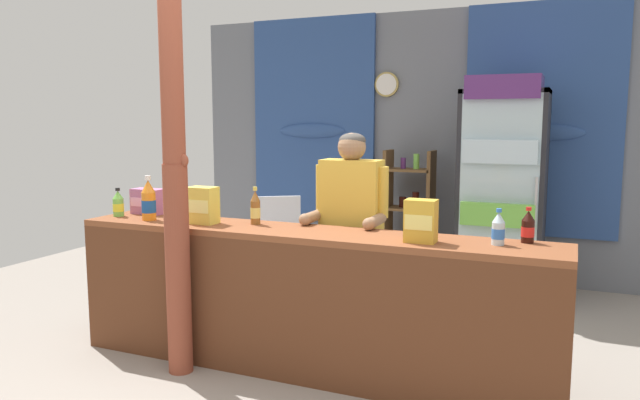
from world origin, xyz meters
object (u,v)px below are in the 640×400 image
Objects in this scene: snack_box_wafer at (148,201)px; soda_bottle_lime_soda at (118,204)px; plastic_lawn_chair at (281,236)px; timber_post at (175,173)px; shopkeeper at (351,216)px; soda_bottle_water at (498,230)px; soda_bottle_orange_soda at (149,201)px; drink_fridge at (502,179)px; snack_box_choco_powder at (421,221)px; stall_counter at (298,290)px; bottle_shelf_rack at (409,213)px; soda_bottle_iced_tea at (255,208)px; snack_box_instant_noodle at (203,205)px; soda_bottle_cola at (528,228)px.

soda_bottle_lime_soda is at bearing -125.11° from snack_box_wafer.
plastic_lawn_chair is at bearing 75.82° from soda_bottle_lime_soda.
timber_post reaches higher than snack_box_wafer.
plastic_lawn_chair is at bearing 133.19° from shopkeeper.
soda_bottle_lime_soda reaches higher than soda_bottle_water.
soda_bottle_orange_soda is (-0.43, 0.27, -0.23)m from timber_post.
drink_fridge is at bearing 42.19° from soda_bottle_lime_soda.
snack_box_choco_powder is at bearing -0.09° from soda_bottle_orange_soda.
stall_counter is at bearing -60.09° from plastic_lawn_chair.
bottle_shelf_rack is at bearing 89.51° from stall_counter.
drink_fridge is at bearing 56.35° from timber_post.
soda_bottle_iced_tea is at bearing 178.23° from soda_bottle_water.
drink_fridge reaches higher than snack_box_choco_powder.
drink_fridge is at bearing 65.40° from shopkeeper.
shopkeeper reaches higher than snack_box_wafer.
snack_box_instant_noodle reaches higher than snack_box_wafer.
snack_box_choco_powder reaches higher than soda_bottle_cola.
stall_counter is at bearing -11.17° from snack_box_wafer.
soda_bottle_orange_soda is (-1.30, -0.49, 0.09)m from shopkeeper.
timber_post reaches higher than plastic_lawn_chair.
bottle_shelf_rack is 0.86× the size of shopkeeper.
soda_bottle_water is (-0.15, -0.13, 0.00)m from soda_bottle_cola.
bottle_shelf_rack reaches higher than soda_bottle_iced_tea.
bottle_shelf_rack is 6.42× the size of soda_bottle_cola.
soda_bottle_water is (1.16, 0.13, 0.44)m from stall_counter.
drink_fridge reaches higher than plastic_lawn_chair.
drink_fridge is 3.03m from snack_box_wafer.
drink_fridge is 2.47m from soda_bottle_iced_tea.
snack_box_instant_noodle is at bearing -1.36° from soda_bottle_lime_soda.
soda_bottle_orange_soda is 1.52× the size of soda_bottle_water.
plastic_lawn_chair is at bearing 135.45° from snack_box_choco_powder.
plastic_lawn_chair is 1.81m from soda_bottle_iced_tea.
drink_fridge is 2.11m from plastic_lawn_chair.
soda_bottle_cola is at bearing 5.12° from soda_bottle_orange_soda.
soda_bottle_cola is (2.45, 0.22, -0.04)m from soda_bottle_orange_soda.
soda_bottle_lime_soda is (-1.61, -0.45, 0.05)m from shopkeeper.
soda_bottle_water is 0.81× the size of soda_bottle_iced_tea.
soda_bottle_water is 1.55m from soda_bottle_iced_tea.
timber_post is 3.00m from drink_fridge.
timber_post is at bearing -104.89° from bottle_shelf_rack.
timber_post is 10.85× the size of snack_box_instant_noodle.
drink_fridge reaches higher than stall_counter.
soda_bottle_orange_soda is 0.42m from snack_box_instant_noodle.
bottle_shelf_rack is at bearing 162.43° from drink_fridge.
shopkeeper reaches higher than snack_box_choco_powder.
plastic_lawn_chair is (-1.03, 1.79, -0.06)m from stall_counter.
bottle_shelf_rack is at bearing 80.13° from soda_bottle_iced_tea.
timber_post is 3.08× the size of plastic_lawn_chair.
timber_post is 13.02× the size of soda_bottle_lime_soda.
snack_box_wafer is (-1.48, -0.27, 0.06)m from shopkeeper.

